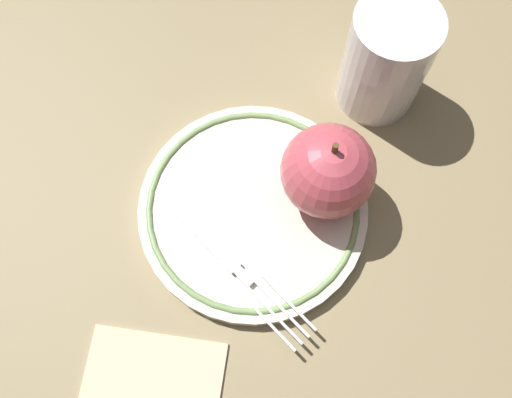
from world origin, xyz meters
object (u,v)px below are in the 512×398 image
at_px(apple_red_whole, 328,171).
at_px(fork, 225,257).
at_px(drinking_glass, 386,60).
at_px(plate, 256,210).

distance_m(apple_red_whole, fork, 0.11).
relative_size(apple_red_whole, fork, 0.52).
xyz_separation_m(fork, drinking_glass, (0.07, 0.21, 0.04)).
relative_size(apple_red_whole, drinking_glass, 0.81).
distance_m(plate, drinking_glass, 0.18).
distance_m(fork, drinking_glass, 0.23).
bearing_deg(apple_red_whole, plate, -142.79).
bearing_deg(apple_red_whole, drinking_glass, 83.48).
bearing_deg(plate, drinking_glass, 68.27).
relative_size(plate, drinking_glass, 1.85).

